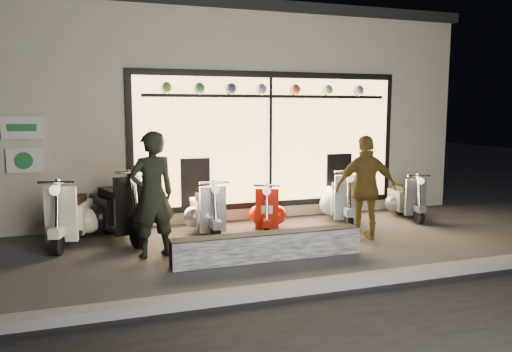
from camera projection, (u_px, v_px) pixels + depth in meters
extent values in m
plane|color=#383533|center=(265.00, 247.00, 7.85)|extent=(40.00, 40.00, 0.00)
cube|color=slate|center=(321.00, 285.00, 5.96)|extent=(40.00, 0.25, 0.12)
cube|color=beige|center=(197.00, 116.00, 12.28)|extent=(10.00, 6.00, 4.00)
cube|color=black|center=(195.00, 28.00, 12.00)|extent=(10.20, 6.20, 0.20)
cube|color=black|center=(269.00, 140.00, 9.76)|extent=(5.45, 0.06, 2.65)
cube|color=#FFBF6B|center=(270.00, 140.00, 9.72)|extent=(5.20, 0.04, 2.40)
cube|color=black|center=(271.00, 96.00, 9.57)|extent=(4.90, 0.06, 0.06)
cube|color=white|center=(22.00, 128.00, 8.30)|extent=(0.65, 0.04, 0.38)
cube|color=white|center=(24.00, 160.00, 8.37)|extent=(0.55, 0.04, 0.42)
cube|color=black|center=(268.00, 246.00, 7.15)|extent=(2.80, 0.28, 0.40)
cylinder|color=black|center=(216.00, 234.00, 8.03)|extent=(0.10, 0.32, 0.32)
cylinder|color=black|center=(204.00, 222.00, 8.91)|extent=(0.12, 0.32, 0.32)
cube|color=#BBBAC0|center=(213.00, 209.00, 8.16)|extent=(0.43, 0.07, 0.77)
cube|color=#BBBAC0|center=(205.00, 212.00, 8.80)|extent=(0.40, 0.66, 0.43)
cube|color=black|center=(205.00, 198.00, 8.67)|extent=(0.27, 0.53, 0.11)
sphere|color=#FFF2CC|center=(216.00, 189.00, 7.92)|extent=(0.14, 0.14, 0.14)
cylinder|color=black|center=(267.00, 231.00, 8.27)|extent=(0.19, 0.30, 0.29)
cylinder|color=black|center=(268.00, 220.00, 9.12)|extent=(0.20, 0.31, 0.29)
cube|color=red|center=(267.00, 209.00, 8.40)|extent=(0.39, 0.20, 0.70)
cube|color=red|center=(268.00, 211.00, 9.01)|extent=(0.56, 0.69, 0.40)
cube|color=black|center=(268.00, 199.00, 8.89)|extent=(0.40, 0.54, 0.10)
sphere|color=#FFF2CC|center=(267.00, 191.00, 8.17)|extent=(0.17, 0.17, 0.13)
cylinder|color=black|center=(138.00, 236.00, 7.77)|extent=(0.23, 0.40, 0.39)
cylinder|color=black|center=(110.00, 223.00, 8.66)|extent=(0.25, 0.41, 0.39)
cube|color=black|center=(130.00, 205.00, 7.90)|extent=(0.52, 0.24, 0.94)
cube|color=black|center=(112.00, 210.00, 8.54)|extent=(0.71, 0.91, 0.52)
cube|color=black|center=(114.00, 193.00, 8.41)|extent=(0.51, 0.71, 0.14)
sphere|color=#FFF2CC|center=(136.00, 179.00, 7.64)|extent=(0.22, 0.22, 0.17)
cylinder|color=black|center=(58.00, 244.00, 7.38)|extent=(0.19, 0.37, 0.35)
cylinder|color=black|center=(78.00, 227.00, 8.40)|extent=(0.21, 0.37, 0.35)
cube|color=#F9F2CB|center=(61.00, 214.00, 7.54)|extent=(0.48, 0.19, 0.85)
cube|color=#F9F2CB|center=(76.00, 216.00, 8.27)|extent=(0.61, 0.81, 0.47)
cube|color=black|center=(73.00, 200.00, 8.13)|extent=(0.43, 0.63, 0.12)
sphere|color=#FFF2CC|center=(55.00, 190.00, 7.26)|extent=(0.19, 0.19, 0.15)
cylinder|color=black|center=(349.00, 221.00, 8.89)|extent=(0.20, 0.35, 0.34)
cylinder|color=black|center=(339.00, 210.00, 9.89)|extent=(0.22, 0.36, 0.34)
cube|color=#8EB7C9|center=(347.00, 198.00, 9.05)|extent=(0.46, 0.21, 0.82)
cube|color=#8EB7C9|center=(340.00, 201.00, 9.76)|extent=(0.61, 0.80, 0.46)
cube|color=black|center=(341.00, 187.00, 9.62)|extent=(0.44, 0.62, 0.12)
sphere|color=#FFF2CC|center=(350.00, 178.00, 8.78)|extent=(0.19, 0.19, 0.15)
cylinder|color=black|center=(419.00, 216.00, 9.41)|extent=(0.14, 0.31, 0.29)
cylinder|color=black|center=(400.00, 207.00, 10.26)|extent=(0.16, 0.31, 0.29)
cube|color=#595D61|center=(415.00, 197.00, 9.54)|extent=(0.40, 0.13, 0.71)
cube|color=#595D61|center=(402.00, 200.00, 10.15)|extent=(0.47, 0.66, 0.40)
cube|color=black|center=(404.00, 188.00, 10.03)|extent=(0.33, 0.52, 0.10)
sphere|color=#FFF2CC|center=(421.00, 181.00, 9.31)|extent=(0.15, 0.15, 0.13)
imported|color=black|center=(152.00, 195.00, 7.23)|extent=(0.76, 0.59, 1.84)
imported|color=brown|center=(366.00, 188.00, 8.21)|extent=(1.08, 0.64, 1.73)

